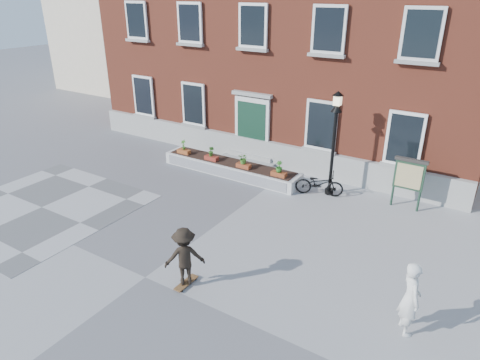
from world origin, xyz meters
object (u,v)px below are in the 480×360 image
Objects in this scene: bicycle at (319,184)px; notice_board at (409,175)px; bystander at (410,298)px; skateboarder at (184,257)px; lamp_post at (335,130)px.

bicycle is 0.96× the size of notice_board.
bystander reaches higher than skateboarder.
skateboarder is (-1.11, -7.23, -1.66)m from lamp_post.
bicycle is at bearing -133.80° from lamp_post.
notice_board is 8.46m from skateboarder.
bystander is 5.43m from skateboarder.
lamp_post is at bearing -173.15° from notice_board.
bystander is 0.46× the size of lamp_post.
notice_board reaches higher than bicycle.
bystander is 1.07× the size of skateboarder.
lamp_post is at bearing 3.78° from bystander.
bystander is at bearing -76.80° from notice_board.
bicycle is 7.11m from bystander.
notice_board is at bearing -18.30° from bystander.
notice_board is at bearing 63.29° from skateboarder.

